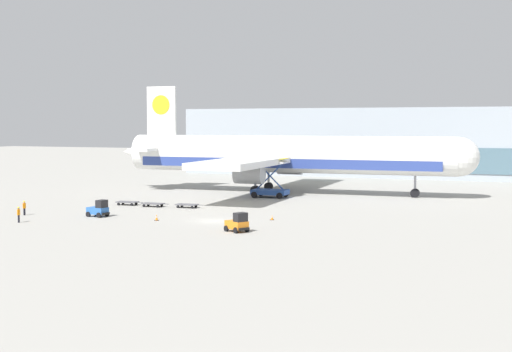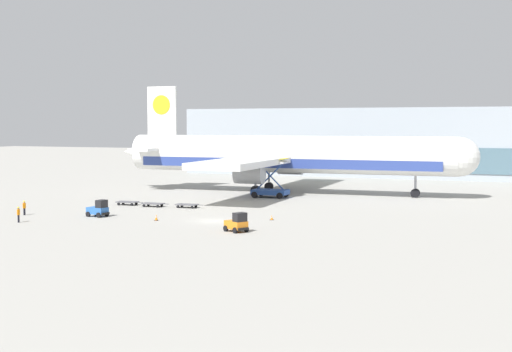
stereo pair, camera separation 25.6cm
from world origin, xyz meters
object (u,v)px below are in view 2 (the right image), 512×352
airplane_main (283,156)px  ground_crew_far (24,207)px  baggage_dolly_lead (128,202)px  ground_crew_near (18,213)px  baggage_tug_foreground (99,209)px  traffic_cone_far (272,218)px  baggage_tug_mid (237,223)px  baggage_dolly_second (153,204)px  traffic_cone_near (156,217)px  scissor_lift_loader (270,183)px  baggage_dolly_third (187,205)px

airplane_main → ground_crew_far: airplane_main is taller
baggage_dolly_lead → ground_crew_near: bearing=-100.5°
baggage_tug_foreground → traffic_cone_far: (19.85, 4.92, -0.61)m
baggage_tug_mid → ground_crew_far: bearing=-154.8°
baggage_tug_mid → baggage_dolly_lead: 28.07m
baggage_dolly_second → traffic_cone_near: bearing=-62.3°
airplane_main → ground_crew_near: bearing=-112.3°
baggage_dolly_lead → traffic_cone_near: size_ratio=5.34×
airplane_main → traffic_cone_far: size_ratio=107.34×
baggage_dolly_second → ground_crew_far: size_ratio=2.16×
scissor_lift_loader → traffic_cone_near: size_ratio=8.26×
baggage_tug_mid → ground_crew_near: (-25.11, -2.76, 0.15)m
scissor_lift_loader → baggage_dolly_lead: 21.77m
scissor_lift_loader → traffic_cone_near: 28.42m
scissor_lift_loader → ground_crew_near: 38.88m
baggage_dolly_lead → baggage_dolly_second: size_ratio=1.00×
baggage_tug_mid → ground_crew_near: bearing=-143.5°
ground_crew_far → traffic_cone_far: ground_crew_far is taller
scissor_lift_loader → baggage_dolly_third: (-5.42, -16.11, -1.79)m
baggage_dolly_second → ground_crew_near: 19.51m
airplane_main → baggage_tug_foreground: bearing=-108.5°
airplane_main → baggage_dolly_second: size_ratio=15.51×
baggage_dolly_second → traffic_cone_far: traffic_cone_far is taller
ground_crew_near → traffic_cone_far: ground_crew_near is taller
baggage_dolly_third → ground_crew_far: size_ratio=2.16×
scissor_lift_loader → baggage_tug_foreground: scissor_lift_loader is taller
baggage_tug_foreground → baggage_dolly_third: size_ratio=0.70×
ground_crew_near → scissor_lift_loader: bearing=135.7°
ground_crew_near → traffic_cone_near: ground_crew_near is taller
baggage_tug_mid → baggage_dolly_second: 24.55m
scissor_lift_loader → baggage_tug_foreground: size_ratio=2.23×
baggage_tug_foreground → ground_crew_near: bearing=-118.7°
baggage_tug_foreground → baggage_dolly_lead: baggage_tug_foreground is taller
baggage_dolly_third → traffic_cone_far: traffic_cone_far is taller
baggage_tug_mid → baggage_dolly_lead: bearing=175.2°
baggage_dolly_lead → baggage_dolly_second: bearing=-9.5°
baggage_dolly_lead → ground_crew_far: (-5.78, -13.55, 0.63)m
baggage_tug_mid → traffic_cone_near: 12.55m
baggage_dolly_lead → traffic_cone_far: size_ratio=6.92×
baggage_dolly_second → ground_crew_near: ground_crew_near is taller
baggage_dolly_second → traffic_cone_near: size_ratio=5.34×
ground_crew_near → traffic_cone_far: size_ratio=3.23×
baggage_dolly_lead → traffic_cone_far: traffic_cone_far is taller
traffic_cone_far → ground_crew_near: bearing=-153.9°
ground_crew_near → traffic_cone_near: bearing=98.4°
airplane_main → baggage_dolly_third: 24.34m
baggage_tug_foreground → baggage_dolly_second: size_ratio=0.70×
baggage_dolly_third → airplane_main: bearing=74.4°
airplane_main → baggage_dolly_lead: (-13.56, -23.51, -5.45)m
baggage_tug_foreground → baggage_dolly_lead: size_ratio=0.70×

